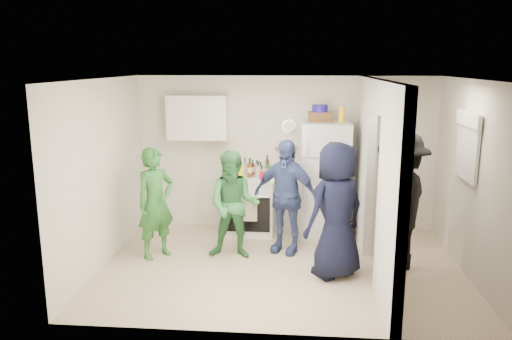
{
  "coord_description": "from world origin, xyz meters",
  "views": [
    {
      "loc": [
        0.19,
        -6.3,
        2.71
      ],
      "look_at": [
        -0.37,
        0.4,
        1.25
      ],
      "focal_mm": 35.0,
      "sensor_mm": 36.0,
      "label": 1
    }
  ],
  "objects": [
    {
      "name": "yellow_cup_stack_stove",
      "position": [
        -0.67,
        1.15,
        1.05
      ],
      "size": [
        0.09,
        0.09,
        0.25
      ],
      "primitive_type": "cylinder",
      "color": "yellow",
      "rests_on": "stove"
    },
    {
      "name": "person_navy",
      "position": [
        0.7,
        -0.2,
        0.88
      ],
      "size": [
        1.02,
        0.96,
        1.75
      ],
      "primitive_type": "imported",
      "rotation": [
        0.0,
        0.0,
        -2.51
      ],
      "color": "black",
      "rests_on": "floor"
    },
    {
      "name": "partition_pier_front",
      "position": [
        1.2,
        -1.1,
        1.25
      ],
      "size": [
        0.12,
        1.2,
        2.5
      ],
      "primitive_type": "cube",
      "color": "silver",
      "rests_on": "floor"
    },
    {
      "name": "fridge",
      "position": [
        0.62,
        1.34,
        0.91
      ],
      "size": [
        0.75,
        0.73,
        1.81
      ],
      "primitive_type": "cube",
      "color": "silver",
      "rests_on": "floor"
    },
    {
      "name": "bottle_e",
      "position": [
        -0.46,
        1.53,
        1.05
      ],
      "size": [
        0.06,
        0.06,
        0.24
      ],
      "primitive_type": "cylinder",
      "color": "#A8B7BA",
      "rests_on": "stove"
    },
    {
      "name": "wall_left",
      "position": [
        -2.4,
        0.0,
        1.25
      ],
      "size": [
        0.0,
        3.4,
        3.4
      ],
      "primitive_type": "plane",
      "rotation": [
        1.57,
        0.0,
        1.57
      ],
      "color": "silver",
      "rests_on": "floor"
    },
    {
      "name": "wicker_basket",
      "position": [
        0.52,
        1.39,
        1.89
      ],
      "size": [
        0.35,
        0.25,
        0.15
      ],
      "primitive_type": "cube",
      "color": "brown",
      "rests_on": "fridge"
    },
    {
      "name": "bottle_g",
      "position": [
        -0.29,
        1.53,
        1.09
      ],
      "size": [
        0.07,
        0.07,
        0.33
      ],
      "primitive_type": "cylinder",
      "color": "olive",
      "rests_on": "stove"
    },
    {
      "name": "nook_window_frame",
      "position": [
        2.36,
        0.2,
        1.65
      ],
      "size": [
        0.04,
        0.76,
        0.86
      ],
      "primitive_type": "cube",
      "color": "white",
      "rests_on": "wall_right"
    },
    {
      "name": "blue_bowl",
      "position": [
        0.52,
        1.39,
        2.02
      ],
      "size": [
        0.24,
        0.24,
        0.11
      ],
      "primitive_type": "cylinder",
      "color": "navy",
      "rests_on": "wicker_basket"
    },
    {
      "name": "partition_header",
      "position": [
        1.2,
        0.0,
        2.3
      ],
      "size": [
        0.12,
        1.0,
        0.4
      ],
      "primitive_type": "cube",
      "color": "silver",
      "rests_on": "partition_pier_back"
    },
    {
      "name": "bottle_j",
      "position": [
        -0.26,
        1.25,
        1.08
      ],
      "size": [
        0.08,
        0.08,
        0.3
      ],
      "primitive_type": "cylinder",
      "color": "#2C531C",
      "rests_on": "stove"
    },
    {
      "name": "bottle_k",
      "position": [
        -0.76,
        1.42,
        1.05
      ],
      "size": [
        0.06,
        0.06,
        0.24
      ],
      "primitive_type": "cylinder",
      "color": "brown",
      "rests_on": "stove"
    },
    {
      "name": "person_green_center",
      "position": [
        -0.68,
        0.33,
        0.76
      ],
      "size": [
        0.76,
        0.6,
        1.52
      ],
      "primitive_type": "imported",
      "rotation": [
        0.0,
        0.0,
        -0.04
      ],
      "color": "#377E3E",
      "rests_on": "floor"
    },
    {
      "name": "person_nook",
      "position": [
        1.53,
        0.03,
        0.93
      ],
      "size": [
        1.19,
        1.38,
        1.86
      ],
      "primitive_type": "imported",
      "rotation": [
        0.0,
        0.0,
        -2.09
      ],
      "color": "black",
      "rests_on": "floor"
    },
    {
      "name": "wall_front",
      "position": [
        0.0,
        -1.7,
        1.25
      ],
      "size": [
        4.8,
        0.0,
        4.8
      ],
      "primitive_type": "plane",
      "rotation": [
        -1.57,
        0.0,
        0.0
      ],
      "color": "silver",
      "rests_on": "floor"
    },
    {
      "name": "bottle_d",
      "position": [
        -0.55,
        1.31,
        1.09
      ],
      "size": [
        0.08,
        0.08,
        0.31
      ],
      "primitive_type": "cylinder",
      "color": "brown",
      "rests_on": "stove"
    },
    {
      "name": "person_green_left",
      "position": [
        -1.77,
        0.25,
        0.78
      ],
      "size": [
        0.66,
        0.67,
        1.57
      ],
      "primitive_type": "imported",
      "rotation": [
        0.0,
        0.0,
        0.83
      ],
      "color": "#327B31",
      "rests_on": "floor"
    },
    {
      "name": "upper_cabinet",
      "position": [
        -1.4,
        1.52,
        1.85
      ],
      "size": [
        0.95,
        0.34,
        0.7
      ],
      "primitive_type": "cube",
      "color": "silver",
      "rests_on": "wall_back"
    },
    {
      "name": "bottle_i",
      "position": [
        -0.52,
        1.47,
        1.06
      ],
      "size": [
        0.06,
        0.06,
        0.25
      ],
      "primitive_type": "cylinder",
      "color": "maroon",
      "rests_on": "stove"
    },
    {
      "name": "bottle_a",
      "position": [
        -0.84,
        1.49,
        1.06
      ],
      "size": [
        0.06,
        0.06,
        0.26
      ],
      "primitive_type": "cylinder",
      "color": "brown",
      "rests_on": "stove"
    },
    {
      "name": "bottle_b",
      "position": [
        -0.71,
        1.3,
        1.09
      ],
      "size": [
        0.06,
        0.06,
        0.32
      ],
      "primitive_type": "cylinder",
      "color": "#1A4D19",
      "rests_on": "stove"
    },
    {
      "name": "bottle_l",
      "position": [
        -0.41,
        1.24,
        1.07
      ],
      "size": [
        0.07,
        0.07,
        0.28
      ],
      "primitive_type": "cylinder",
      "color": "#A2A7B2",
      "rests_on": "stove"
    },
    {
      "name": "person_denim",
      "position": [
        0.03,
        0.6,
        0.83
      ],
      "size": [
        1.05,
        0.73,
        1.66
      ],
      "primitive_type": "imported",
      "rotation": [
        0.0,
        0.0,
        -0.38
      ],
      "color": "#3B4A80",
      "rests_on": "floor"
    },
    {
      "name": "bottle_f",
      "position": [
        -0.39,
        1.39,
        1.05
      ],
      "size": [
        0.07,
        0.07,
        0.24
      ],
      "primitive_type": "cylinder",
      "color": "#14381B",
      "rests_on": "stove"
    },
    {
      "name": "yellow_cup_stack_top",
      "position": [
        0.84,
        1.24,
        1.94
      ],
      "size": [
        0.09,
        0.09,
        0.25
      ],
      "primitive_type": "cylinder",
      "color": "yellow",
      "rests_on": "fridge"
    },
    {
      "name": "nook_valance",
      "position": [
        2.34,
        0.2,
        2.0
      ],
      "size": [
        0.04,
        0.82,
        0.18
      ],
      "primitive_type": "cube",
      "color": "white",
      "rests_on": "wall_right"
    },
    {
      "name": "wall_right",
      "position": [
        2.4,
        0.0,
        1.25
      ],
      "size": [
        0.0,
        3.4,
        3.4
      ],
      "primitive_type": "plane",
      "rotation": [
        1.57,
        0.0,
        -1.57
      ],
      "color": "silver",
      "rests_on": "floor"
    },
    {
      "name": "red_cup",
      "position": [
        -0.33,
        1.17,
        0.99
      ],
      "size": [
        0.09,
        0.09,
        0.12
      ],
      "primitive_type": "cylinder",
      "color": "red",
      "rests_on": "stove"
    },
    {
      "name": "wall_clock",
      "position": [
        0.05,
        1.68,
        1.7
      ],
      "size": [
        0.22,
        0.02,
        0.22
      ],
      "primitive_type": "cylinder",
      "rotation": [
        1.57,
        0.0,
        0.0
      ],
      "color": "white",
      "rests_on": "wall_back"
    },
    {
      "name": "bottle_c",
      "position": [
        -0.65,
        1.53,
        1.06
      ],
      "size": [
        0.06,
        0.06,
        0.27
      ],
      "primitive_type": "cylinder",
      "color": "#969EA2",
      "rests_on": "stove"
    },
    {
      "name": "bottle_h",
      "position": [
        -0.87,
        1.25,
        1.08
      ],
      "size": [
        0.07,
        0.07,
        0.3
      ],
      "primitive_type": "cylinder",
      "color": "#B0B6BC",
      "rests_on": "stove"
    },
    {
      "name": "floor",
      "position": [
        0.0,
        0.0,
        0.0
      ],
      "size": [
        4.8,
        4.8,
        0.0
      ],
      "primitive_type": "plane",
      "color": "#CFB692",
      "rests_on": "ground"
    },
    {
      "name": "nook_window",
      "position": [
        2.38,
        0.2,
        1.65
      ],
      "size": [
        0.03,
        0.7,
        0.8
      ],
      "primitive_type": "cube",
      "color": "black",
      "rests_on": "wall_right"
    },
    {
      "name": "ceiling",
      "position": [
        0.0,
        0.0,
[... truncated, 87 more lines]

